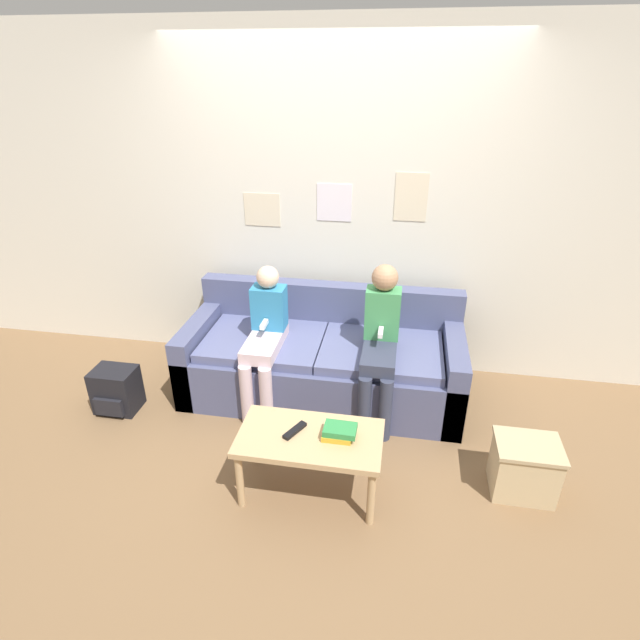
{
  "coord_description": "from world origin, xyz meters",
  "views": [
    {
      "loc": [
        0.54,
        -2.67,
        2.27
      ],
      "look_at": [
        0.0,
        0.41,
        0.69
      ],
      "focal_mm": 28.0,
      "sensor_mm": 36.0,
      "label": 1
    }
  ],
  "objects_px": {
    "storage_box": "(524,468)",
    "backpack": "(116,390)",
    "couch": "(323,361)",
    "person_left": "(265,334)",
    "person_right": "(380,337)",
    "tv_remote": "(295,430)",
    "coffee_table": "(310,443)"
  },
  "relations": [
    {
      "from": "coffee_table",
      "to": "person_right",
      "type": "distance_m",
      "value": 0.94
    },
    {
      "from": "person_left",
      "to": "tv_remote",
      "type": "bearing_deg",
      "value": -64.17
    },
    {
      "from": "coffee_table",
      "to": "tv_remote",
      "type": "bearing_deg",
      "value": 169.79
    },
    {
      "from": "person_right",
      "to": "storage_box",
      "type": "xyz_separation_m",
      "value": [
        0.91,
        -0.63,
        -0.44
      ]
    },
    {
      "from": "person_left",
      "to": "storage_box",
      "type": "distance_m",
      "value": 1.87
    },
    {
      "from": "couch",
      "to": "person_left",
      "type": "height_order",
      "value": "person_left"
    },
    {
      "from": "couch",
      "to": "person_left",
      "type": "xyz_separation_m",
      "value": [
        -0.39,
        -0.21,
        0.31
      ]
    },
    {
      "from": "coffee_table",
      "to": "person_left",
      "type": "xyz_separation_m",
      "value": [
        -0.48,
        0.83,
        0.22
      ]
    },
    {
      "from": "person_left",
      "to": "storage_box",
      "type": "relative_size",
      "value": 2.79
    },
    {
      "from": "person_right",
      "to": "tv_remote",
      "type": "relative_size",
      "value": 6.51
    },
    {
      "from": "tv_remote",
      "to": "person_right",
      "type": "bearing_deg",
      "value": 90.88
    },
    {
      "from": "tv_remote",
      "to": "storage_box",
      "type": "distance_m",
      "value": 1.37
    },
    {
      "from": "backpack",
      "to": "coffee_table",
      "type": "bearing_deg",
      "value": -19.22
    },
    {
      "from": "couch",
      "to": "storage_box",
      "type": "xyz_separation_m",
      "value": [
        1.34,
        -0.82,
        -0.09
      ]
    },
    {
      "from": "person_right",
      "to": "storage_box",
      "type": "relative_size",
      "value": 2.96
    },
    {
      "from": "couch",
      "to": "tv_remote",
      "type": "xyz_separation_m",
      "value": [
        0.01,
        -1.02,
        0.15
      ]
    },
    {
      "from": "coffee_table",
      "to": "person_right",
      "type": "height_order",
      "value": "person_right"
    },
    {
      "from": "storage_box",
      "to": "backpack",
      "type": "xyz_separation_m",
      "value": [
        -2.79,
        0.33,
        -0.01
      ]
    },
    {
      "from": "couch",
      "to": "tv_remote",
      "type": "height_order",
      "value": "couch"
    },
    {
      "from": "couch",
      "to": "person_left",
      "type": "distance_m",
      "value": 0.53
    },
    {
      "from": "person_left",
      "to": "couch",
      "type": "bearing_deg",
      "value": 28.02
    },
    {
      "from": "couch",
      "to": "backpack",
      "type": "distance_m",
      "value": 1.54
    },
    {
      "from": "couch",
      "to": "person_right",
      "type": "xyz_separation_m",
      "value": [
        0.43,
        -0.19,
        0.35
      ]
    },
    {
      "from": "backpack",
      "to": "storage_box",
      "type": "bearing_deg",
      "value": -6.74
    },
    {
      "from": "person_right",
      "to": "storage_box",
      "type": "height_order",
      "value": "person_right"
    },
    {
      "from": "couch",
      "to": "person_right",
      "type": "distance_m",
      "value": 0.59
    },
    {
      "from": "couch",
      "to": "backpack",
      "type": "xyz_separation_m",
      "value": [
        -1.45,
        -0.49,
        -0.11
      ]
    },
    {
      "from": "person_left",
      "to": "storage_box",
      "type": "xyz_separation_m",
      "value": [
        1.72,
        -0.62,
        -0.4
      ]
    },
    {
      "from": "person_left",
      "to": "backpack",
      "type": "xyz_separation_m",
      "value": [
        -1.07,
        -0.29,
        -0.41
      ]
    },
    {
      "from": "person_right",
      "to": "couch",
      "type": "bearing_deg",
      "value": 155.98
    },
    {
      "from": "storage_box",
      "to": "backpack",
      "type": "distance_m",
      "value": 2.81
    },
    {
      "from": "person_left",
      "to": "backpack",
      "type": "bearing_deg",
      "value": -164.84
    }
  ]
}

